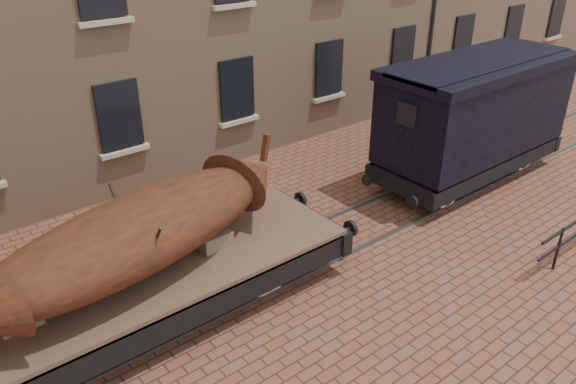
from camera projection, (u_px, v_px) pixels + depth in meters
ground at (327, 241)px, 12.81m from camera, size 90.00×90.00×0.00m
rail_track at (327, 240)px, 12.80m from camera, size 30.00×1.52×0.06m
flatcar_wagon at (128, 290)px, 9.79m from camera, size 9.33×2.53×1.41m
iron_boat at (137, 233)px, 9.48m from camera, size 6.72×2.99×1.61m
goods_van at (476, 107)px, 14.73m from camera, size 6.47×2.36×3.35m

